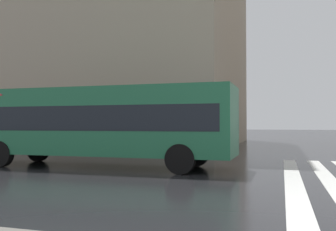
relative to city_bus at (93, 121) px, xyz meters
The scene contains 2 objects.
haussmann_block_mid 19.95m from the city_bus, 21.63° to the left, with size 20.46×20.29×21.66m.
city_bus is the anchor object (origin of this frame).
Camera 1 is at (-7.51, 2.71, 1.65)m, focal length 39.92 mm.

